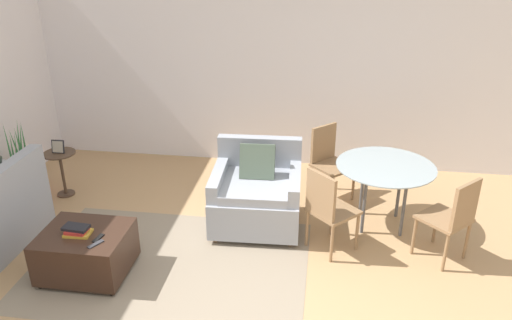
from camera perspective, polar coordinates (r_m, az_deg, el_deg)
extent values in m
cube|color=white|center=(6.74, 3.24, 10.61)|extent=(12.00, 0.06, 2.75)
cube|color=gray|center=(5.10, -9.71, -11.59)|extent=(2.68, 1.85, 0.00)
cube|color=brown|center=(4.57, -12.46, -16.71)|extent=(2.63, 0.06, 0.00)
cube|color=brown|center=(4.72, -11.60, -15.13)|extent=(2.63, 0.06, 0.00)
cube|color=brown|center=(4.87, -10.81, -13.64)|extent=(2.63, 0.06, 0.00)
cube|color=brown|center=(5.02, -10.07, -12.23)|extent=(2.63, 0.06, 0.00)
cube|color=brown|center=(5.18, -9.38, -10.91)|extent=(2.63, 0.06, 0.00)
cube|color=brown|center=(5.34, -8.74, -9.67)|extent=(2.63, 0.06, 0.00)
cube|color=brown|center=(5.50, -8.14, -8.50)|extent=(2.63, 0.06, 0.00)
cube|color=brown|center=(5.67, -7.58, -7.39)|extent=(2.63, 0.06, 0.00)
cube|color=#999EA8|center=(6.16, -26.49, -1.31)|extent=(0.80, 0.12, 0.26)
cube|color=#999EA8|center=(5.50, 0.04, -5.13)|extent=(0.99, 0.95, 0.40)
cube|color=#999EA8|center=(5.35, 0.00, -2.99)|extent=(0.74, 0.82, 0.10)
cube|color=#999EA8|center=(5.67, 0.43, 0.55)|extent=(0.95, 0.16, 0.44)
cube|color=#999EA8|center=(5.42, -4.32, -2.14)|extent=(0.16, 0.84, 0.20)
cube|color=#999EA8|center=(5.34, 4.46, -2.53)|extent=(0.16, 0.84, 0.20)
cylinder|color=brown|center=(5.35, -4.61, -9.01)|extent=(0.05, 0.05, 0.06)
cylinder|color=brown|center=(5.28, 3.94, -9.48)|extent=(0.05, 0.05, 0.06)
cylinder|color=brown|center=(5.99, -3.37, -5.09)|extent=(0.05, 0.05, 0.06)
cylinder|color=brown|center=(5.92, 4.20, -5.46)|extent=(0.05, 0.05, 0.06)
cube|color=#4C5B4C|center=(5.39, 0.16, -0.18)|extent=(0.39, 0.23, 0.39)
cube|color=#382319|center=(5.05, -18.83, -9.79)|extent=(0.79, 0.67, 0.41)
cylinder|color=black|center=(5.13, -23.43, -13.04)|extent=(0.04, 0.04, 0.04)
cylinder|color=black|center=(4.83, -16.15, -14.36)|extent=(0.04, 0.04, 0.04)
cylinder|color=black|center=(5.52, -20.51, -9.66)|extent=(0.04, 0.04, 0.04)
cylinder|color=black|center=(5.25, -13.71, -10.62)|extent=(0.04, 0.04, 0.04)
cube|color=gold|center=(4.92, -19.68, -7.88)|extent=(0.24, 0.17, 0.02)
cube|color=#B72D28|center=(4.91, -19.80, -7.60)|extent=(0.19, 0.15, 0.03)
cube|color=black|center=(4.91, -19.90, -7.26)|extent=(0.24, 0.15, 0.03)
cube|color=black|center=(4.80, -17.59, -8.51)|extent=(0.07, 0.14, 0.01)
cube|color=#333338|center=(4.73, -17.86, -9.13)|extent=(0.11, 0.16, 0.01)
cylinder|color=maroon|center=(6.80, -24.73, -2.77)|extent=(0.40, 0.40, 0.25)
cylinder|color=black|center=(6.75, -24.90, -1.89)|extent=(0.37, 0.37, 0.02)
cone|color=#387A42|center=(6.62, -24.96, 0.31)|extent=(0.05, 0.12, 0.56)
cone|color=#387A42|center=(6.62, -24.86, 1.17)|extent=(0.09, 0.10, 0.73)
cone|color=#387A42|center=(6.65, -25.23, 1.08)|extent=(0.15, 0.05, 0.70)
cone|color=#387A42|center=(6.69, -25.41, 1.31)|extent=(0.10, 0.07, 0.74)
cone|color=#387A42|center=(6.71, -25.67, 0.50)|extent=(0.07, 0.09, 0.56)
cone|color=#387A42|center=(6.65, -25.95, 0.33)|extent=(0.07, 0.09, 0.57)
cone|color=#387A42|center=(6.59, -26.29, 0.76)|extent=(0.11, 0.10, 0.72)
cone|color=#387A42|center=(6.59, -25.53, 0.61)|extent=(0.14, 0.06, 0.66)
cone|color=#387A42|center=(6.52, -25.23, 0.65)|extent=(0.07, 0.07, 0.71)
cylinder|color=#4C3828|center=(6.47, -21.58, 0.71)|extent=(0.39, 0.39, 0.02)
cylinder|color=#4C3828|center=(6.58, -21.22, -1.49)|extent=(0.04, 0.04, 0.53)
cylinder|color=#4C3828|center=(6.70, -20.87, -3.62)|extent=(0.21, 0.21, 0.02)
cube|color=black|center=(6.44, -21.70, 1.44)|extent=(0.16, 0.05, 0.16)
cube|color=#B2A893|center=(6.43, -21.73, 1.41)|extent=(0.13, 0.03, 0.14)
cube|color=black|center=(6.47, -21.55, 1.19)|extent=(0.02, 0.03, 0.08)
cylinder|color=#99A8AD|center=(5.49, 14.61, -0.67)|extent=(1.05, 1.05, 0.01)
cylinder|color=#59595B|center=(5.44, 12.26, -4.91)|extent=(0.04, 0.04, 0.71)
cylinder|color=#59595B|center=(5.50, 16.53, -5.12)|extent=(0.04, 0.04, 0.71)
cylinder|color=#59595B|center=(5.81, 12.05, -2.96)|extent=(0.04, 0.04, 0.71)
cylinder|color=#59595B|center=(5.85, 16.05, -3.17)|extent=(0.04, 0.04, 0.71)
cube|color=#93704C|center=(5.10, 8.82, -5.75)|extent=(0.59, 0.59, 0.03)
cube|color=#93704C|center=(4.86, 7.41, -4.00)|extent=(0.29, 0.29, 0.45)
cylinder|color=#93704C|center=(5.23, 11.48, -8.04)|extent=(0.03, 0.03, 0.42)
cylinder|color=#93704C|center=(5.43, 8.67, -6.47)|extent=(0.03, 0.03, 0.42)
cylinder|color=#93704C|center=(5.00, 8.65, -9.44)|extent=(0.03, 0.03, 0.42)
cylinder|color=#93704C|center=(5.21, 5.84, -7.73)|extent=(0.03, 0.03, 0.42)
cube|color=#93704C|center=(5.24, 20.67, -6.28)|extent=(0.59, 0.59, 0.03)
cube|color=#93704C|center=(5.05, 22.84, -4.74)|extent=(0.29, 0.29, 0.45)
cylinder|color=#93704C|center=(5.57, 19.84, -6.96)|extent=(0.03, 0.03, 0.42)
cylinder|color=#93704C|center=(5.30, 17.61, -8.28)|extent=(0.03, 0.03, 0.42)
cylinder|color=#93704C|center=(5.42, 22.96, -8.42)|extent=(0.03, 0.03, 0.42)
cylinder|color=#93704C|center=(5.14, 20.83, -9.87)|extent=(0.03, 0.03, 0.42)
cube|color=#93704C|center=(6.05, 8.83, -0.71)|extent=(0.59, 0.59, 0.03)
cube|color=#93704C|center=(6.08, 7.71, 1.95)|extent=(0.29, 0.29, 0.45)
cylinder|color=#93704C|center=(5.92, 8.69, -3.71)|extent=(0.03, 0.03, 0.42)
cylinder|color=#93704C|center=(6.16, 11.07, -2.74)|extent=(0.03, 0.03, 0.42)
cylinder|color=#93704C|center=(6.15, 6.33, -2.47)|extent=(0.03, 0.03, 0.42)
cylinder|color=#93704C|center=(6.38, 8.71, -1.58)|extent=(0.03, 0.03, 0.42)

